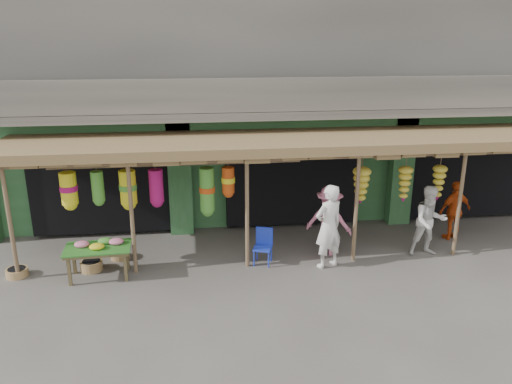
{
  "coord_description": "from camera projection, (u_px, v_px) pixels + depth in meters",
  "views": [
    {
      "loc": [
        -2.63,
        -10.53,
        5.07
      ],
      "look_at": [
        -1.15,
        1.0,
        1.39
      ],
      "focal_mm": 35.0,
      "sensor_mm": 36.0,
      "label": 1
    }
  ],
  "objects": [
    {
      "name": "person_vendor",
      "position": [
        455.0,
        211.0,
        12.73
      ],
      "size": [
        0.96,
        0.54,
        1.55
      ],
      "primitive_type": "imported",
      "rotation": [
        0.0,
        0.0,
        3.33
      ],
      "color": "#C54512",
      "rests_on": "ground"
    },
    {
      "name": "flower_table",
      "position": [
        99.0,
        248.0,
        10.74
      ],
      "size": [
        1.42,
        0.88,
        0.83
      ],
      "rotation": [
        0.0,
        0.0,
        0.05
      ],
      "color": "brown",
      "rests_on": "ground"
    },
    {
      "name": "awning",
      "position": [
        298.0,
        146.0,
        11.76
      ],
      "size": [
        14.0,
        2.7,
        2.79
      ],
      "color": "brown",
      "rests_on": "ground"
    },
    {
      "name": "person_front",
      "position": [
        329.0,
        226.0,
        11.14
      ],
      "size": [
        0.84,
        0.71,
        1.95
      ],
      "primitive_type": "imported",
      "rotation": [
        0.0,
        0.0,
        3.55
      ],
      "color": "white",
      "rests_on": "ground"
    },
    {
      "name": "person_shopper",
      "position": [
        329.0,
        221.0,
        11.83
      ],
      "size": [
        1.26,
        1.07,
        1.69
      ],
      "primitive_type": "imported",
      "rotation": [
        0.0,
        0.0,
        2.66
      ],
      "color": "pink",
      "rests_on": "ground"
    },
    {
      "name": "basket_right",
      "position": [
        92.0,
        266.0,
        11.2
      ],
      "size": [
        0.56,
        0.56,
        0.22
      ],
      "primitive_type": "cylinder",
      "rotation": [
        0.0,
        0.0,
        0.16
      ],
      "color": "olive",
      "rests_on": "ground"
    },
    {
      "name": "blue_chair",
      "position": [
        263.0,
        244.0,
        11.49
      ],
      "size": [
        0.51,
        0.51,
        0.83
      ],
      "rotation": [
        0.0,
        0.0,
        -0.34
      ],
      "color": "#1C32B9",
      "rests_on": "ground"
    },
    {
      "name": "basket_left",
      "position": [
        120.0,
        255.0,
        11.79
      ],
      "size": [
        0.45,
        0.45,
        0.18
      ],
      "primitive_type": "cylinder",
      "rotation": [
        0.0,
        0.0,
        -0.02
      ],
      "color": "olive",
      "rests_on": "ground"
    },
    {
      "name": "ground",
      "position": [
        309.0,
        259.0,
        11.81
      ],
      "size": [
        80.0,
        80.0,
        0.0
      ],
      "primitive_type": "plane",
      "color": "#514C47",
      "rests_on": "ground"
    },
    {
      "name": "person_right",
      "position": [
        429.0,
        221.0,
        11.78
      ],
      "size": [
        0.85,
        0.67,
        1.72
      ],
      "primitive_type": "imported",
      "rotation": [
        0.0,
        0.0,
        -0.03
      ],
      "color": "silver",
      "rests_on": "ground"
    },
    {
      "name": "basket_mid",
      "position": [
        17.0,
        272.0,
        10.92
      ],
      "size": [
        0.6,
        0.6,
        0.18
      ],
      "primitive_type": "cylinder",
      "rotation": [
        0.0,
        0.0,
        0.37
      ],
      "color": "#916241",
      "rests_on": "ground"
    },
    {
      "name": "building",
      "position": [
        277.0,
        92.0,
        15.39
      ],
      "size": [
        16.4,
        6.8,
        7.0
      ],
      "color": "gray",
      "rests_on": "ground"
    }
  ]
}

